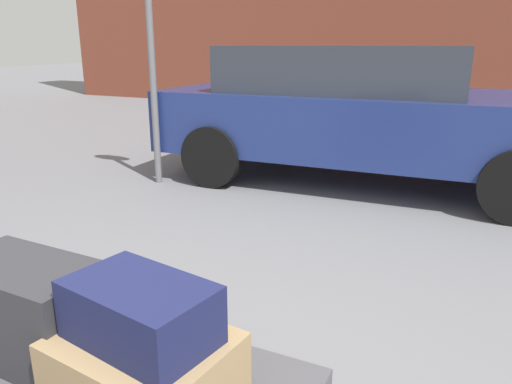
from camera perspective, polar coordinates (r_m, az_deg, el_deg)
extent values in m
cylinder|color=black|center=(2.39, -20.80, -17.70)|extent=(0.24, 0.06, 0.24)
cube|color=#9E7F56|center=(1.65, -12.84, -19.73)|extent=(0.57, 0.47, 0.23)
cube|color=#2D2D33|center=(1.98, -25.02, -12.31)|extent=(0.59, 0.33, 0.36)
cube|color=#191E47|center=(1.54, -13.35, -13.45)|extent=(0.48, 0.35, 0.19)
cube|color=navy|center=(5.38, 12.91, 7.93)|extent=(4.37, 1.98, 0.64)
cube|color=#2D333D|center=(5.38, 10.61, 13.97)|extent=(2.47, 1.68, 0.46)
cylinder|color=black|center=(6.20, 27.26, 4.61)|extent=(0.65, 0.25, 0.64)
cylinder|color=black|center=(6.62, 1.95, 7.14)|extent=(0.65, 0.25, 0.64)
cylinder|color=black|center=(5.11, -5.06, 4.18)|extent=(0.65, 0.25, 0.64)
cylinder|color=slate|center=(5.22, -12.00, 13.80)|extent=(0.07, 0.07, 2.38)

